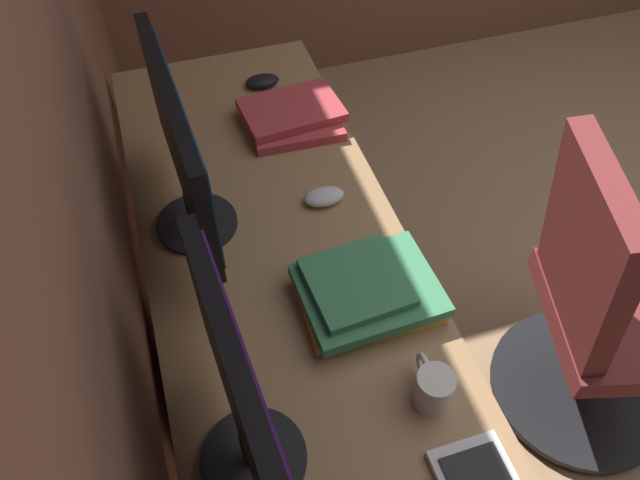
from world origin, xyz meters
name	(u,v)px	position (x,y,z in m)	size (l,w,h in m)	color
wall_back	(22,213)	(0.00, 1.95, 1.30)	(4.62, 0.10, 2.60)	brown
desk	(299,326)	(0.12, 1.57, 0.66)	(2.07, 0.63, 0.73)	#936D47
drawer_pedestal	(293,391)	(0.12, 1.60, 0.35)	(0.40, 0.51, 0.69)	#936D47
monitor_primary	(181,151)	(0.44, 1.74, 0.97)	(0.56, 0.20, 0.42)	black
monitor_secondary	(242,400)	(-0.17, 1.74, 0.98)	(0.47, 0.20, 0.44)	black
mouse_main	(324,197)	(0.42, 1.41, 0.75)	(0.06, 0.10, 0.03)	silver
mouse_spare	(262,81)	(0.95, 1.44, 0.75)	(0.06, 0.10, 0.03)	black
book_stack_near	(367,292)	(0.10, 1.42, 0.77)	(0.25, 0.31, 0.08)	gold
book_stack_far	(292,115)	(0.75, 1.40, 0.76)	(0.24, 0.29, 0.06)	#B2383D
coffee_mug	(433,387)	(-0.16, 1.38, 0.77)	(0.12, 0.08, 0.09)	silver
office_chair	(600,317)	(0.03, 0.75, 0.46)	(0.56, 0.60, 0.97)	maroon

